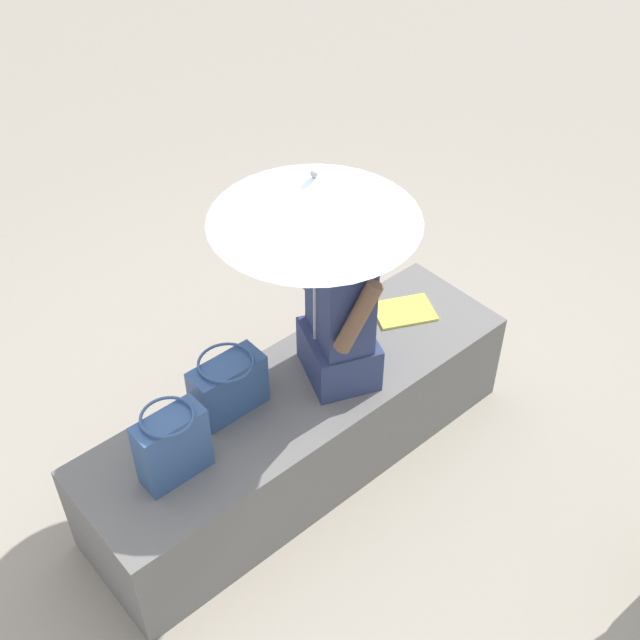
% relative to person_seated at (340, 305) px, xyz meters
% --- Properties ---
extents(ground_plane, '(14.00, 14.00, 0.00)m').
position_rel_person_seated_xyz_m(ground_plane, '(-0.19, 0.03, -0.88)').
color(ground_plane, '#9E9384').
extents(stone_bench, '(2.07, 0.60, 0.50)m').
position_rel_person_seated_xyz_m(stone_bench, '(-0.19, 0.03, -0.64)').
color(stone_bench, slate).
rests_on(stone_bench, ground).
extents(person_seated, '(0.39, 0.51, 0.90)m').
position_rel_person_seated_xyz_m(person_seated, '(0.00, 0.00, 0.00)').
color(person_seated, navy).
rests_on(person_seated, stone_bench).
extents(parasol, '(0.82, 0.82, 1.04)m').
position_rel_person_seated_xyz_m(parasol, '(-0.09, 0.05, 0.53)').
color(parasol, '#B7B7BC').
rests_on(parasol, stone_bench).
extents(handbag_black, '(0.28, 0.20, 0.33)m').
position_rel_person_seated_xyz_m(handbag_black, '(-0.85, 0.00, -0.23)').
color(handbag_black, '#335184').
rests_on(handbag_black, stone_bench).
extents(tote_bag_canvas, '(0.32, 0.23, 0.28)m').
position_rel_person_seated_xyz_m(tote_bag_canvas, '(-0.49, 0.14, -0.25)').
color(tote_bag_canvas, '#335184').
rests_on(tote_bag_canvas, stone_bench).
extents(magazine, '(0.34, 0.30, 0.01)m').
position_rel_person_seated_xyz_m(magazine, '(0.51, 0.09, -0.38)').
color(magazine, '#EAE04C').
rests_on(magazine, stone_bench).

